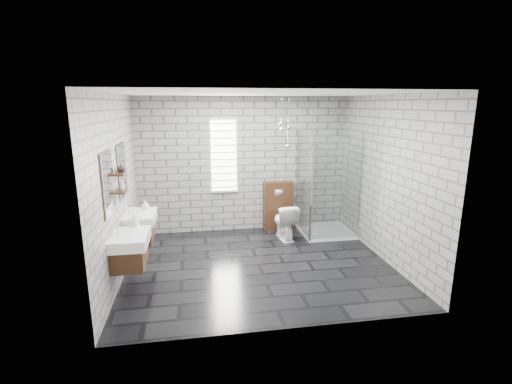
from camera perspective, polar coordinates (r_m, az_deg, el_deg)
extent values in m
cube|color=black|center=(6.15, 0.46, -11.17)|extent=(4.20, 3.60, 0.02)
cube|color=white|center=(5.60, 0.51, 15.05)|extent=(4.20, 3.60, 0.02)
cube|color=gray|center=(7.48, -1.91, 4.17)|extent=(4.20, 0.02, 2.70)
cube|color=gray|center=(4.01, 4.96, -4.06)|extent=(4.20, 0.02, 2.70)
cube|color=gray|center=(5.76, -20.68, 0.50)|extent=(0.02, 3.60, 2.70)
cube|color=gray|center=(6.43, 19.36, 1.88)|extent=(0.02, 3.60, 2.70)
cube|color=#412514|center=(5.38, -18.85, -9.16)|extent=(0.42, 0.62, 0.30)
cube|color=silver|center=(5.34, -16.74, -8.84)|extent=(0.02, 0.35, 0.01)
cube|color=white|center=(5.30, -18.77, -6.91)|extent=(0.47, 0.70, 0.15)
cylinder|color=silver|center=(5.28, -20.54, -5.56)|extent=(0.04, 0.04, 0.12)
cylinder|color=silver|center=(5.26, -20.05, -5.03)|extent=(0.10, 0.02, 0.02)
cube|color=white|center=(5.13, -21.80, 1.21)|extent=(0.03, 0.55, 0.80)
cube|color=#412514|center=(5.14, -21.93, 1.20)|extent=(0.01, 0.59, 0.84)
cube|color=#412514|center=(6.30, -17.45, -5.74)|extent=(0.42, 0.62, 0.30)
cube|color=silver|center=(6.27, -15.65, -5.43)|extent=(0.02, 0.35, 0.01)
cube|color=white|center=(6.23, -17.37, -3.77)|extent=(0.47, 0.70, 0.15)
cylinder|color=silver|center=(6.22, -18.87, -2.62)|extent=(0.04, 0.04, 0.12)
cylinder|color=silver|center=(6.20, -18.45, -2.17)|extent=(0.10, 0.02, 0.02)
cube|color=white|center=(6.09, -19.89, 3.16)|extent=(0.03, 0.55, 0.80)
cube|color=#412514|center=(6.09, -20.01, 3.15)|extent=(0.01, 0.59, 0.84)
cube|color=#412514|center=(5.70, -19.96, 0.13)|extent=(0.14, 0.30, 0.03)
cube|color=#412514|center=(5.65, -20.17, 2.69)|extent=(0.14, 0.30, 0.03)
cube|color=white|center=(7.39, -4.99, 5.58)|extent=(0.50, 0.02, 1.40)
cube|color=silver|center=(7.31, -5.10, 11.16)|extent=(0.56, 0.04, 0.04)
cube|color=silver|center=(7.50, -4.87, 0.11)|extent=(0.56, 0.04, 0.04)
cube|color=silver|center=(7.48, -4.88, 0.77)|extent=(0.48, 0.01, 0.02)
cube|color=silver|center=(7.45, -4.90, 1.82)|extent=(0.48, 0.01, 0.02)
cube|color=silver|center=(7.42, -4.92, 2.88)|extent=(0.48, 0.01, 0.02)
cube|color=silver|center=(7.40, -4.94, 3.95)|extent=(0.48, 0.01, 0.02)
cube|color=silver|center=(7.38, -4.97, 5.02)|extent=(0.48, 0.01, 0.02)
cube|color=silver|center=(7.36, -4.99, 6.10)|extent=(0.48, 0.01, 0.02)
cube|color=silver|center=(7.34, -5.01, 7.18)|extent=(0.48, 0.01, 0.02)
cube|color=silver|center=(7.33, -5.03, 8.27)|extent=(0.48, 0.01, 0.02)
cube|color=silver|center=(7.32, -5.06, 9.36)|extent=(0.48, 0.01, 0.03)
cube|color=silver|center=(7.31, -5.08, 10.46)|extent=(0.48, 0.01, 0.03)
cube|color=#412514|center=(7.68, 3.41, -2.09)|extent=(0.60, 0.20, 1.00)
cube|color=silver|center=(7.51, 3.62, -0.10)|extent=(0.18, 0.01, 0.12)
cube|color=white|center=(7.70, 10.63, -5.92)|extent=(1.00, 1.00, 0.06)
cube|color=silver|center=(6.99, 12.34, 0.54)|extent=(1.00, 0.01, 2.00)
cube|color=silver|center=(7.28, 7.34, 1.25)|extent=(0.01, 1.00, 2.00)
cube|color=silver|center=(6.83, 8.51, 0.39)|extent=(0.03, 0.03, 2.00)
cube|color=silver|center=(7.18, 15.90, 0.67)|extent=(0.03, 0.03, 2.00)
cylinder|color=silver|center=(7.77, 13.52, 2.28)|extent=(0.02, 0.02, 1.80)
cylinder|color=silver|center=(7.62, 13.34, 9.07)|extent=(0.14, 0.14, 0.02)
sphere|color=silver|center=(6.97, 3.79, 10.44)|extent=(0.09, 0.09, 0.09)
cylinder|color=silver|center=(6.96, 3.83, 12.71)|extent=(0.01, 0.01, 0.46)
sphere|color=silver|center=(7.11, 4.85, 7.05)|extent=(0.09, 0.09, 0.09)
cylinder|color=silver|center=(7.07, 4.93, 10.99)|extent=(0.01, 0.01, 0.89)
sphere|color=silver|center=(7.15, 3.92, 9.99)|extent=(0.09, 0.09, 0.09)
cylinder|color=silver|center=(7.14, 3.96, 12.46)|extent=(0.01, 0.01, 0.53)
sphere|color=silver|center=(7.11, 3.99, 9.64)|extent=(0.09, 0.09, 0.09)
cylinder|color=silver|center=(7.09, 4.03, 12.30)|extent=(0.01, 0.01, 0.57)
sphere|color=silver|center=(7.15, 5.07, 9.90)|extent=(0.09, 0.09, 0.09)
cylinder|color=silver|center=(7.13, 5.13, 12.41)|extent=(0.01, 0.01, 0.54)
imported|color=white|center=(7.19, 4.42, -4.52)|extent=(0.44, 0.70, 0.69)
imported|color=#B2B2B2|center=(5.56, -18.15, -4.05)|extent=(0.11, 0.11, 0.19)
imported|color=#B2B2B2|center=(6.40, -16.65, -1.88)|extent=(0.14, 0.14, 0.15)
imported|color=#B2B2B2|center=(5.67, -19.95, 1.15)|extent=(0.09, 0.09, 0.18)
imported|color=#B2B2B2|center=(5.68, -20.05, 3.47)|extent=(0.12, 0.12, 0.11)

